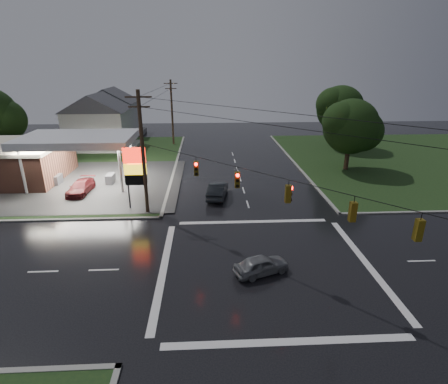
{
  "coord_description": "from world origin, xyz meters",
  "views": [
    {
      "loc": [
        -3.94,
        -20.51,
        13.11
      ],
      "look_at": [
        -2.57,
        6.52,
        3.0
      ],
      "focal_mm": 28.0,
      "sensor_mm": 36.0,
      "label": 1
    }
  ],
  "objects_px": {
    "car_crossing": "(261,265)",
    "utility_pole_nw": "(143,152)",
    "house_far": "(111,111)",
    "tree_ne_near": "(352,127)",
    "utility_pole_n": "(172,112)",
    "gas_station": "(19,159)",
    "car_north": "(218,190)",
    "car_pump": "(81,187)",
    "tree_ne_far": "(341,109)",
    "pylon_sign": "(135,168)",
    "house_near": "(98,121)"
  },
  "relations": [
    {
      "from": "tree_ne_far",
      "to": "gas_station",
      "type": "bearing_deg",
      "value": -161.54
    },
    {
      "from": "gas_station",
      "to": "house_near",
      "type": "bearing_deg",
      "value": 73.83
    },
    {
      "from": "utility_pole_nw",
      "to": "car_north",
      "type": "xyz_separation_m",
      "value": [
        6.61,
        3.59,
        -4.93
      ]
    },
    {
      "from": "gas_station",
      "to": "car_pump",
      "type": "bearing_deg",
      "value": -29.66
    },
    {
      "from": "utility_pole_n",
      "to": "tree_ne_far",
      "type": "height_order",
      "value": "utility_pole_n"
    },
    {
      "from": "house_near",
      "to": "house_far",
      "type": "relative_size",
      "value": 1.0
    },
    {
      "from": "gas_station",
      "to": "car_north",
      "type": "height_order",
      "value": "gas_station"
    },
    {
      "from": "car_north",
      "to": "car_crossing",
      "type": "distance_m",
      "value": 14.2
    },
    {
      "from": "car_pump",
      "to": "tree_ne_far",
      "type": "bearing_deg",
      "value": 32.33
    },
    {
      "from": "gas_station",
      "to": "utility_pole_n",
      "type": "bearing_deg",
      "value": 48.53
    },
    {
      "from": "house_far",
      "to": "tree_ne_far",
      "type": "bearing_deg",
      "value": -19.71
    },
    {
      "from": "tree_ne_near",
      "to": "car_north",
      "type": "bearing_deg",
      "value": -152.41
    },
    {
      "from": "utility_pole_n",
      "to": "car_north",
      "type": "bearing_deg",
      "value": -75.14
    },
    {
      "from": "utility_pole_nw",
      "to": "utility_pole_n",
      "type": "relative_size",
      "value": 1.05
    },
    {
      "from": "utility_pole_nw",
      "to": "car_pump",
      "type": "relative_size",
      "value": 2.35
    },
    {
      "from": "utility_pole_nw",
      "to": "car_pump",
      "type": "xyz_separation_m",
      "value": [
        -7.81,
        5.44,
        -5.04
      ]
    },
    {
      "from": "house_near",
      "to": "car_north",
      "type": "bearing_deg",
      "value": -51.75
    },
    {
      "from": "house_far",
      "to": "tree_ne_near",
      "type": "bearing_deg",
      "value": -35.77
    },
    {
      "from": "car_crossing",
      "to": "utility_pole_n",
      "type": "bearing_deg",
      "value": -8.09
    },
    {
      "from": "gas_station",
      "to": "utility_pole_n",
      "type": "xyz_separation_m",
      "value": [
        16.18,
        18.3,
        2.92
      ]
    },
    {
      "from": "house_near",
      "to": "car_pump",
      "type": "distance_m",
      "value": 21.7
    },
    {
      "from": "house_near",
      "to": "house_far",
      "type": "height_order",
      "value": "same"
    },
    {
      "from": "tree_ne_far",
      "to": "car_pump",
      "type": "bearing_deg",
      "value": -151.05
    },
    {
      "from": "tree_ne_far",
      "to": "utility_pole_nw",
      "type": "bearing_deg",
      "value": -137.41
    },
    {
      "from": "tree_ne_far",
      "to": "car_north",
      "type": "xyz_separation_m",
      "value": [
        -20.04,
        -20.9,
        -5.39
      ]
    },
    {
      "from": "pylon_sign",
      "to": "car_pump",
      "type": "height_order",
      "value": "pylon_sign"
    },
    {
      "from": "house_far",
      "to": "car_crossing",
      "type": "relative_size",
      "value": 3.0
    },
    {
      "from": "house_far",
      "to": "car_north",
      "type": "bearing_deg",
      "value": -61.37
    },
    {
      "from": "utility_pole_nw",
      "to": "utility_pole_n",
      "type": "distance_m",
      "value": 28.5
    },
    {
      "from": "utility_pole_n",
      "to": "car_pump",
      "type": "relative_size",
      "value": 2.24
    },
    {
      "from": "car_north",
      "to": "utility_pole_n",
      "type": "bearing_deg",
      "value": -64.86
    },
    {
      "from": "house_far",
      "to": "tree_ne_near",
      "type": "xyz_separation_m",
      "value": [
        36.09,
        -26.01,
        1.16
      ]
    },
    {
      "from": "tree_ne_near",
      "to": "tree_ne_far",
      "type": "bearing_deg",
      "value": 75.93
    },
    {
      "from": "utility_pole_n",
      "to": "utility_pole_nw",
      "type": "bearing_deg",
      "value": -90.0
    },
    {
      "from": "pylon_sign",
      "to": "car_north",
      "type": "bearing_deg",
      "value": 18.81
    },
    {
      "from": "pylon_sign",
      "to": "house_far",
      "type": "distance_m",
      "value": 39.21
    },
    {
      "from": "tree_ne_near",
      "to": "car_north",
      "type": "height_order",
      "value": "tree_ne_near"
    },
    {
      "from": "house_far",
      "to": "pylon_sign",
      "type": "bearing_deg",
      "value": -73.02
    },
    {
      "from": "house_far",
      "to": "car_north",
      "type": "xyz_separation_m",
      "value": [
        19.06,
        -34.91,
        -3.62
      ]
    },
    {
      "from": "pylon_sign",
      "to": "car_pump",
      "type": "distance_m",
      "value": 8.78
    },
    {
      "from": "gas_station",
      "to": "house_near",
      "type": "distance_m",
      "value": 17.07
    },
    {
      "from": "car_pump",
      "to": "pylon_sign",
      "type": "bearing_deg",
      "value": -29.69
    },
    {
      "from": "car_crossing",
      "to": "utility_pole_nw",
      "type": "bearing_deg",
      "value": 19.76
    },
    {
      "from": "house_near",
      "to": "car_crossing",
      "type": "height_order",
      "value": "house_near"
    },
    {
      "from": "tree_ne_far",
      "to": "car_crossing",
      "type": "bearing_deg",
      "value": -116.81
    },
    {
      "from": "house_near",
      "to": "tree_ne_near",
      "type": "height_order",
      "value": "tree_ne_near"
    },
    {
      "from": "utility_pole_n",
      "to": "tree_ne_near",
      "type": "bearing_deg",
      "value": -34.1
    },
    {
      "from": "car_north",
      "to": "car_pump",
      "type": "relative_size",
      "value": 1.02
    },
    {
      "from": "pylon_sign",
      "to": "utility_pole_nw",
      "type": "relative_size",
      "value": 0.55
    },
    {
      "from": "pylon_sign",
      "to": "utility_pole_nw",
      "type": "distance_m",
      "value": 2.22
    }
  ]
}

